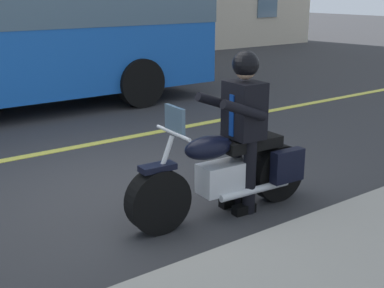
{
  "coord_description": "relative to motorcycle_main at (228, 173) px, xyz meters",
  "views": [
    {
      "loc": [
        2.7,
        5.16,
        2.33
      ],
      "look_at": [
        -0.42,
        0.92,
        0.75
      ],
      "focal_mm": 48.26,
      "sensor_mm": 36.0,
      "label": 1
    }
  ],
  "objects": [
    {
      "name": "rider_main",
      "position": [
        -0.19,
        0.01,
        0.58
      ],
      "size": [
        0.64,
        0.57,
        1.74
      ],
      "color": "black",
      "rests_on": "ground_plane"
    },
    {
      "name": "motorcycle_main",
      "position": [
        0.0,
        0.0,
        0.0
      ],
      "size": [
        2.22,
        0.68,
        1.26
      ],
      "color": "black",
      "rests_on": "ground_plane"
    },
    {
      "name": "ground_plane",
      "position": [
        0.66,
        -1.23,
        -0.45
      ],
      "size": [
        80.0,
        80.0,
        0.0
      ],
      "primitive_type": "plane",
      "color": "#333335"
    },
    {
      "name": "lane_center_stripe",
      "position": [
        0.66,
        -3.23,
        -0.45
      ],
      "size": [
        60.0,
        0.16,
        0.01
      ],
      "primitive_type": "cube",
      "color": "#E5DB4C",
      "rests_on": "ground_plane"
    }
  ]
}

